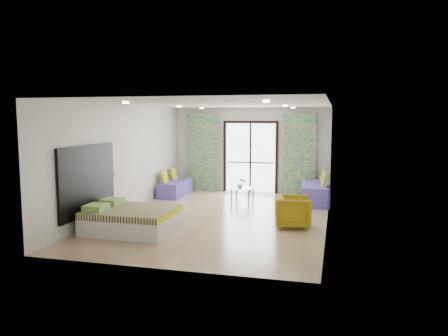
% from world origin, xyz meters
% --- Properties ---
extents(floor, '(5.00, 7.50, 0.01)m').
position_xyz_m(floor, '(0.00, 0.00, 0.00)').
color(floor, '#A18260').
rests_on(floor, ground).
extents(ceiling, '(5.00, 7.50, 0.01)m').
position_xyz_m(ceiling, '(0.00, 0.00, 2.70)').
color(ceiling, silver).
rests_on(ceiling, ground).
extents(wall_back, '(5.00, 0.01, 2.70)m').
position_xyz_m(wall_back, '(0.00, 3.75, 1.35)').
color(wall_back, silver).
rests_on(wall_back, ground).
extents(wall_front, '(5.00, 0.01, 2.70)m').
position_xyz_m(wall_front, '(0.00, -3.75, 1.35)').
color(wall_front, silver).
rests_on(wall_front, ground).
extents(wall_left, '(0.01, 7.50, 2.70)m').
position_xyz_m(wall_left, '(-2.50, 0.00, 1.35)').
color(wall_left, silver).
rests_on(wall_left, ground).
extents(wall_right, '(0.01, 7.50, 2.70)m').
position_xyz_m(wall_right, '(2.50, 0.00, 1.35)').
color(wall_right, silver).
rests_on(wall_right, ground).
extents(balcony_door, '(1.76, 0.08, 2.28)m').
position_xyz_m(balcony_door, '(0.00, 3.72, 1.26)').
color(balcony_door, black).
rests_on(balcony_door, floor).
extents(balcony_rail, '(1.52, 0.03, 0.04)m').
position_xyz_m(balcony_rail, '(0.00, 3.73, 0.95)').
color(balcony_rail, '#595451').
rests_on(balcony_rail, balcony_door).
extents(curtain_left, '(1.00, 0.10, 2.50)m').
position_xyz_m(curtain_left, '(-1.55, 3.57, 1.25)').
color(curtain_left, beige).
rests_on(curtain_left, floor).
extents(curtain_right, '(1.00, 0.10, 2.50)m').
position_xyz_m(curtain_right, '(1.55, 3.57, 1.25)').
color(curtain_right, beige).
rests_on(curtain_right, floor).
extents(downlight_a, '(0.12, 0.12, 0.02)m').
position_xyz_m(downlight_a, '(-1.40, -2.00, 2.67)').
color(downlight_a, '#FFE0B2').
rests_on(downlight_a, ceiling).
extents(downlight_b, '(0.12, 0.12, 0.02)m').
position_xyz_m(downlight_b, '(1.40, -2.00, 2.67)').
color(downlight_b, '#FFE0B2').
rests_on(downlight_b, ceiling).
extents(downlight_c, '(0.12, 0.12, 0.02)m').
position_xyz_m(downlight_c, '(-1.40, 1.00, 2.67)').
color(downlight_c, '#FFE0B2').
rests_on(downlight_c, ceiling).
extents(downlight_d, '(0.12, 0.12, 0.02)m').
position_xyz_m(downlight_d, '(1.40, 1.00, 2.67)').
color(downlight_d, '#FFE0B2').
rests_on(downlight_d, ceiling).
extents(downlight_e, '(0.12, 0.12, 0.02)m').
position_xyz_m(downlight_e, '(-1.40, 3.00, 2.67)').
color(downlight_e, '#FFE0B2').
rests_on(downlight_e, ceiling).
extents(downlight_f, '(0.12, 0.12, 0.02)m').
position_xyz_m(downlight_f, '(1.40, 3.00, 2.67)').
color(downlight_f, '#FFE0B2').
rests_on(downlight_f, ceiling).
extents(headboard, '(0.06, 2.10, 1.50)m').
position_xyz_m(headboard, '(-2.46, -1.76, 1.05)').
color(headboard, black).
rests_on(headboard, floor).
extents(switch_plate, '(0.02, 0.10, 0.10)m').
position_xyz_m(switch_plate, '(-2.47, -0.51, 1.05)').
color(switch_plate, silver).
rests_on(switch_plate, wall_left).
extents(bed, '(1.77, 1.44, 0.61)m').
position_xyz_m(bed, '(-1.47, -1.76, 0.25)').
color(bed, silver).
rests_on(bed, floor).
extents(daybed_left, '(0.66, 1.63, 0.80)m').
position_xyz_m(daybed_left, '(-2.11, 2.49, 0.25)').
color(daybed_left, '#5546A7').
rests_on(daybed_left, floor).
extents(daybed_right, '(0.89, 1.97, 0.95)m').
position_xyz_m(daybed_right, '(2.12, 2.44, 0.29)').
color(daybed_right, '#5546A7').
rests_on(daybed_right, floor).
extents(coffee_table, '(0.62, 0.62, 0.67)m').
position_xyz_m(coffee_table, '(0.09, 2.09, 0.34)').
color(coffee_table, silver).
rests_on(coffee_table, floor).
extents(vase, '(0.18, 0.18, 0.16)m').
position_xyz_m(vase, '(0.03, 2.03, 0.46)').
color(vase, white).
rests_on(vase, coffee_table).
extents(armchair, '(0.80, 0.83, 0.75)m').
position_xyz_m(armchair, '(1.79, -0.55, 0.38)').
color(armchair, '#9E8514').
rests_on(armchair, floor).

